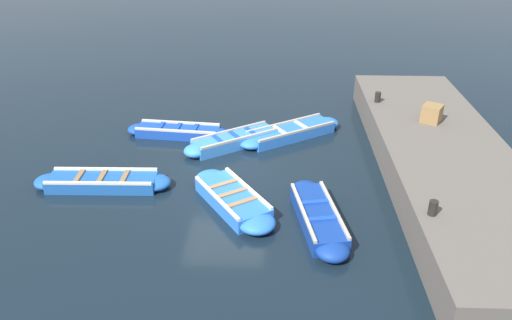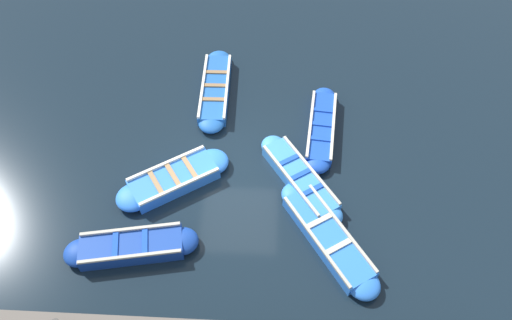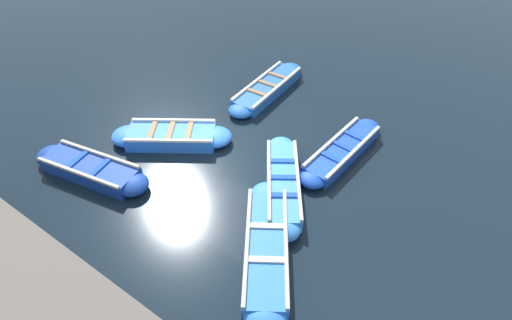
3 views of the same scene
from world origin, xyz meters
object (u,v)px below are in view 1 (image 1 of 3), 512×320
at_px(boat_broadside, 233,199).
at_px(bollard_mid_north, 433,208).
at_px(boat_stern_in, 291,132).
at_px(bollard_north, 378,97).
at_px(boat_far_corner, 178,132).
at_px(boat_inner_gap, 318,217).
at_px(boat_mid_row, 103,182).
at_px(boat_drifting, 235,140).
at_px(wooden_crate, 432,113).

xyz_separation_m(boat_broadside, bollard_mid_north, (-4.61, 1.66, 0.94)).
xyz_separation_m(boat_stern_in, bollard_north, (-2.97, -0.90, 0.97)).
bearing_deg(bollard_north, bollard_mid_north, 90.00).
distance_m(boat_broadside, boat_far_corner, 4.76).
bearing_deg(boat_inner_gap, bollard_north, -112.21).
bearing_deg(boat_broadside, boat_mid_row, -12.26).
distance_m(boat_drifting, bollard_mid_north, 7.16).
bearing_deg(boat_mid_row, boat_inner_gap, 165.21).
relative_size(boat_inner_gap, bollard_north, 10.03).
distance_m(boat_broadside, wooden_crate, 7.03).
bearing_deg(bollard_mid_north, boat_stern_in, -63.42).
height_order(boat_mid_row, boat_inner_gap, boat_inner_gap).
bearing_deg(boat_stern_in, boat_mid_row, 33.01).
xyz_separation_m(boat_broadside, wooden_crate, (-5.98, -3.55, 1.04)).
xyz_separation_m(boat_drifting, wooden_crate, (-6.18, 0.02, 1.05)).
relative_size(boat_stern_in, bollard_north, 10.62).
bearing_deg(boat_inner_gap, boat_far_corner, -48.75).
xyz_separation_m(bollard_north, bollard_mid_north, (0.00, 6.83, 0.00)).
bearing_deg(boat_inner_gap, boat_mid_row, -14.79).
relative_size(boat_drifting, boat_mid_row, 0.88).
bearing_deg(boat_mid_row, bollard_mid_north, 163.48).
height_order(boat_drifting, bollard_north, bollard_north).
bearing_deg(boat_far_corner, boat_broadside, 117.30).
bearing_deg(boat_drifting, bollard_mid_north, 132.64).
distance_m(boat_drifting, bollard_north, 5.16).
bearing_deg(bollard_north, wooden_crate, 130.15).
relative_size(boat_drifting, bollard_mid_north, 9.64).
bearing_deg(boat_drifting, boat_inner_gap, 118.97).
bearing_deg(boat_stern_in, wooden_crate, 170.43).
distance_m(boat_drifting, boat_stern_in, 1.97).
bearing_deg(boat_mid_row, wooden_crate, -164.21).
distance_m(bollard_mid_north, wooden_crate, 5.38).
xyz_separation_m(boat_inner_gap, boat_stern_in, (0.55, -5.03, -0.03)).
xyz_separation_m(boat_stern_in, boat_far_corner, (3.82, 0.05, -0.01)).
bearing_deg(wooden_crate, boat_mid_row, 15.79).
relative_size(bollard_north, wooden_crate, 0.64).
bearing_deg(bollard_north, boat_inner_gap, 67.79).
bearing_deg(boat_drifting, boat_stern_in, -158.69).
bearing_deg(boat_stern_in, bollard_north, -163.21).
distance_m(boat_mid_row, boat_inner_gap, 6.10).
bearing_deg(boat_far_corner, boat_drifting, 161.33).
distance_m(boat_drifting, boat_mid_row, 4.46).
height_order(boat_drifting, boat_stern_in, boat_drifting).
height_order(boat_inner_gap, boat_far_corner, boat_inner_gap).
xyz_separation_m(boat_broadside, boat_drifting, (0.20, -3.56, -0.01)).
bearing_deg(bollard_mid_north, boat_broadside, -19.82).
relative_size(bollard_north, bollard_mid_north, 1.00).
xyz_separation_m(boat_stern_in, bollard_mid_north, (-2.97, 5.94, 0.97)).
relative_size(boat_drifting, boat_stern_in, 0.91).
height_order(boat_inner_gap, wooden_crate, wooden_crate).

